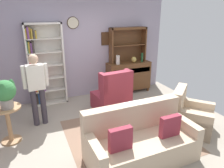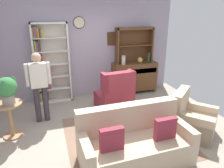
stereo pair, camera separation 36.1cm
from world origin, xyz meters
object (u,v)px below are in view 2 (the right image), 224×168
at_px(plant_stand, 10,116).
at_px(potted_plant_large, 7,89).
at_px(coffee_table, 121,116).
at_px(book_stack, 126,109).
at_px(person_reading, 39,83).
at_px(bookshelf, 49,64).
at_px(vase_round, 140,60).
at_px(vase_tall, 123,60).
at_px(bottle_wine, 149,58).
at_px(sideboard_hutch, 134,40).
at_px(wingback_chair, 115,96).
at_px(couch_floral, 134,143).
at_px(sideboard, 134,76).
at_px(armchair_floral, 191,120).

height_order(plant_stand, potted_plant_large, potted_plant_large).
xyz_separation_m(coffee_table, book_stack, (0.15, 0.06, 0.10)).
bearing_deg(person_reading, bookshelf, 77.03).
xyz_separation_m(bookshelf, vase_round, (2.54, -0.15, -0.03)).
relative_size(vase_tall, vase_round, 1.50).
distance_m(vase_round, bottle_wine, 0.27).
height_order(sideboard_hutch, wingback_chair, sideboard_hutch).
distance_m(vase_tall, bottle_wine, 0.78).
distance_m(potted_plant_large, person_reading, 0.76).
xyz_separation_m(vase_tall, book_stack, (-0.61, -1.82, -0.59)).
height_order(potted_plant_large, book_stack, potted_plant_large).
xyz_separation_m(wingback_chair, coffee_table, (-0.20, -0.94, -0.03)).
bearing_deg(couch_floral, coffee_table, 84.78).
bearing_deg(sideboard, coffee_table, -120.26).
height_order(vase_tall, wingback_chair, vase_tall).
bearing_deg(vase_round, sideboard, 152.83).
xyz_separation_m(couch_floral, coffee_table, (0.08, 0.89, 0.04)).
relative_size(bookshelf, person_reading, 1.35).
height_order(bookshelf, sideboard_hutch, bookshelf).
bearing_deg(armchair_floral, book_stack, 155.09).
distance_m(sideboard_hutch, plant_stand, 3.78).
bearing_deg(bottle_wine, wingback_chair, -145.23).
xyz_separation_m(sideboard_hutch, vase_tall, (-0.39, -0.19, -0.51)).
xyz_separation_m(sideboard, sideboard_hutch, (0.00, 0.11, 1.05)).
bearing_deg(plant_stand, vase_round, 22.60).
height_order(plant_stand, coffee_table, plant_stand).
relative_size(armchair_floral, book_stack, 5.04).
bearing_deg(book_stack, armchair_floral, -24.91).
xyz_separation_m(armchair_floral, plant_stand, (-3.44, 0.98, 0.15)).
bearing_deg(plant_stand, coffee_table, -13.04).
bearing_deg(vase_tall, sideboard, 11.63).
bearing_deg(vase_tall, sideboard_hutch, 25.89).
xyz_separation_m(vase_round, potted_plant_large, (-3.34, -1.46, 0.02)).
bearing_deg(coffee_table, bottle_wine, 50.65).
relative_size(wingback_chair, coffee_table, 1.31).
xyz_separation_m(couch_floral, armchair_floral, (1.41, 0.39, -0.02)).
bearing_deg(book_stack, vase_round, 58.49).
xyz_separation_m(person_reading, book_stack, (1.67, -0.90, -0.45)).
bearing_deg(vase_round, bottle_wine, -4.95).
bearing_deg(potted_plant_large, vase_round, 23.55).
bearing_deg(book_stack, sideboard_hutch, 63.67).
bearing_deg(vase_round, sideboard_hutch, 126.48).
relative_size(bottle_wine, coffee_table, 0.34).
xyz_separation_m(bookshelf, potted_plant_large, (-0.80, -1.61, -0.01)).
bearing_deg(bookshelf, wingback_chair, -36.92).
height_order(sideboard, couch_floral, sideboard).
relative_size(sideboard_hutch, vase_tall, 4.33).
height_order(bookshelf, vase_tall, bookshelf).
bearing_deg(potted_plant_large, bottle_wine, 21.71).
bearing_deg(bottle_wine, armchair_floral, -94.83).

